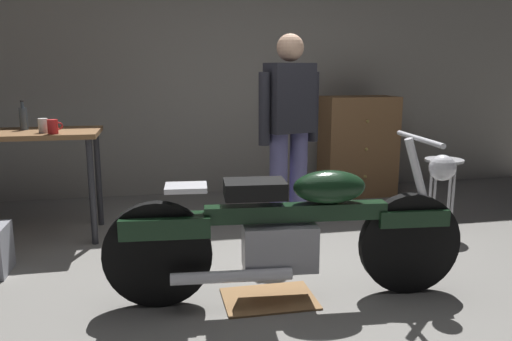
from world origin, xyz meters
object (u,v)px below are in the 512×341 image
at_px(wooden_dresser, 358,146).
at_px(mug_white_ceramic, 44,126).
at_px(mug_red_diner, 53,127).
at_px(motorcycle, 291,229).
at_px(bottle, 23,118).
at_px(person_standing, 289,127).
at_px(shop_stool, 443,175).

height_order(wooden_dresser, mug_white_ceramic, wooden_dresser).
height_order(mug_white_ceramic, mug_red_diner, mug_white_ceramic).
height_order(motorcycle, mug_white_ceramic, mug_white_ceramic).
height_order(wooden_dresser, bottle, bottle).
bearing_deg(person_standing, mug_red_diner, -21.69).
relative_size(motorcycle, shop_stool, 3.42).
bearing_deg(shop_stool, bottle, 169.54).
relative_size(motorcycle, mug_red_diner, 19.13).
bearing_deg(mug_red_diner, person_standing, -3.61).
distance_m(wooden_dresser, mug_red_diner, 3.21).
bearing_deg(bottle, wooden_dresser, 13.04).
bearing_deg(mug_white_ceramic, mug_red_diner, -45.54).
bearing_deg(mug_red_diner, wooden_dresser, 20.08).
bearing_deg(person_standing, shop_stool, 153.79).
bearing_deg(mug_white_ceramic, bottle, 129.09).
relative_size(mug_white_ceramic, bottle, 0.47).
xyz_separation_m(wooden_dresser, bottle, (-3.27, -0.76, 0.45)).
height_order(shop_stool, mug_white_ceramic, mug_white_ceramic).
xyz_separation_m(shop_stool, bottle, (-3.46, 0.64, 0.50)).
bearing_deg(person_standing, bottle, -29.98).
xyz_separation_m(motorcycle, wooden_dresser, (1.45, 2.40, 0.10)).
distance_m(motorcycle, mug_red_diner, 2.08).
xyz_separation_m(shop_stool, wooden_dresser, (-0.19, 1.40, 0.05)).
distance_m(motorcycle, shop_stool, 1.92).
bearing_deg(motorcycle, wooden_dresser, 63.65).
distance_m(motorcycle, bottle, 2.52).
height_order(shop_stool, wooden_dresser, wooden_dresser).
height_order(shop_stool, mug_red_diner, mug_red_diner).
bearing_deg(shop_stool, person_standing, 171.88).
distance_m(mug_white_ceramic, bottle, 0.32).
relative_size(person_standing, bottle, 6.93).
bearing_deg(shop_stool, mug_red_diner, 174.51).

